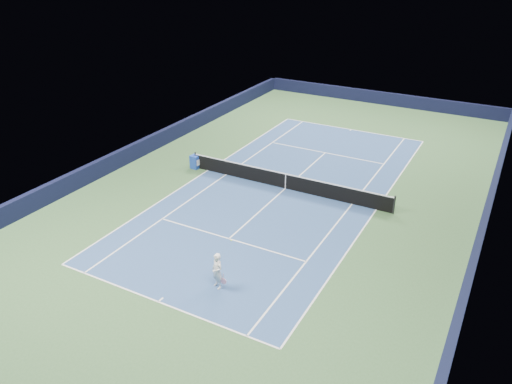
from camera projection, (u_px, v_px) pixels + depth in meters
The scene contains 19 objects.
ground at pixel (285, 188), 29.49m from camera, with size 40.00×40.00×0.00m, color #33552E.
wall_far at pixel (381, 98), 44.81m from camera, with size 22.00×0.35×1.10m, color black.
wall_right at pixel (483, 225), 24.60m from camera, with size 0.35×40.00×1.10m, color black.
wall_left at pixel (142, 148), 33.88m from camera, with size 0.35×40.00×1.10m, color black.
court_surface at pixel (285, 188), 29.48m from camera, with size 10.97×23.77×0.01m, color navy.
baseline_far at pixel (351, 129), 38.82m from camera, with size 10.97×0.08×0.00m, color white.
baseline_near at pixel (158, 302), 20.15m from camera, with size 10.97×0.08×0.00m, color white.
sideline_doubles_right at pixel (376, 210), 27.13m from camera, with size 0.08×23.77×0.00m, color white.
sideline_doubles_left at pixel (208, 170), 31.83m from camera, with size 0.08×23.77×0.00m, color white.
sideline_singles_right at pixel (352, 204), 27.72m from camera, with size 0.08×23.77×0.00m, color white.
sideline_singles_left at pixel (226, 175), 31.24m from camera, with size 0.08×23.77×0.00m, color white.
service_line_far at pixel (325, 153), 34.51m from camera, with size 8.23×0.08×0.00m, color white.
service_line_near at pixel (229, 239), 24.45m from camera, with size 8.23×0.08×0.00m, color white.
center_service_line at pixel (285, 188), 29.48m from camera, with size 0.08×12.80×0.00m, color white.
center_mark_far at pixel (351, 130), 38.70m from camera, with size 0.08×0.30×0.00m, color white.
center_mark_near at pixel (161, 300), 20.26m from camera, with size 0.08×0.30×0.00m, color white.
tennis_net at pixel (286, 181), 29.26m from camera, with size 12.90×0.10×1.07m.
sponsor_cube at pixel (195, 162), 31.98m from camera, with size 0.62×0.53×0.87m.
tennis_player at pixel (217, 271), 20.65m from camera, with size 0.82×1.33×1.83m.
Camera 1 is at (11.15, -24.08, 12.98)m, focal length 35.00 mm.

